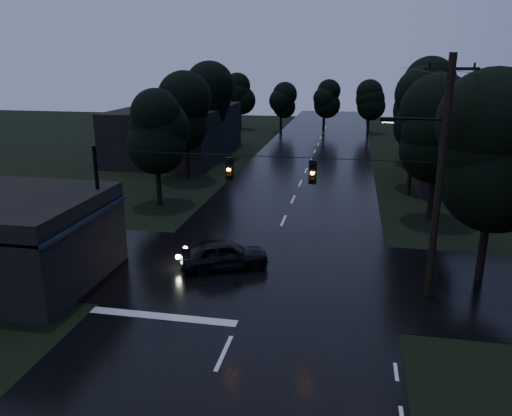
% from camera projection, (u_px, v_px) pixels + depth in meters
% --- Properties ---
extents(main_road, '(12.00, 120.00, 0.02)m').
position_uv_depth(main_road, '(300.00, 184.00, 40.72)').
color(main_road, black).
rests_on(main_road, ground).
extents(cross_street, '(60.00, 9.00, 0.02)m').
position_uv_depth(cross_street, '(261.00, 272.00, 23.79)').
color(cross_street, black).
rests_on(cross_street, ground).
extents(building_far_right, '(10.00, 14.00, 4.40)m').
position_uv_depth(building_far_right, '(474.00, 154.00, 41.31)').
color(building_far_right, black).
rests_on(building_far_right, ground).
extents(building_far_left, '(10.00, 16.00, 5.00)m').
position_uv_depth(building_far_left, '(177.00, 132.00, 51.96)').
color(building_far_left, black).
rests_on(building_far_left, ground).
extents(utility_pole_main, '(3.50, 0.30, 10.00)m').
position_uv_depth(utility_pole_main, '(438.00, 176.00, 20.00)').
color(utility_pole_main, black).
rests_on(utility_pole_main, ground).
extents(utility_pole_far, '(2.00, 0.30, 7.50)m').
position_uv_depth(utility_pole_far, '(413.00, 143.00, 36.22)').
color(utility_pole_far, black).
rests_on(utility_pole_far, ground).
extents(anchor_pole_left, '(0.18, 0.18, 6.00)m').
position_uv_depth(anchor_pole_left, '(100.00, 209.00, 23.35)').
color(anchor_pole_left, black).
rests_on(anchor_pole_left, ground).
extents(span_signals, '(15.00, 0.37, 1.12)m').
position_uv_depth(span_signals, '(269.00, 169.00, 21.24)').
color(span_signals, black).
rests_on(span_signals, ground).
extents(tree_corner_near, '(4.48, 4.48, 9.44)m').
position_uv_depth(tree_corner_near, '(496.00, 151.00, 21.20)').
color(tree_corner_near, black).
rests_on(tree_corner_near, ground).
extents(tree_left_a, '(3.92, 3.92, 8.26)m').
position_uv_depth(tree_left_a, '(156.00, 129.00, 33.33)').
color(tree_left_a, black).
rests_on(tree_left_a, ground).
extents(tree_left_b, '(4.20, 4.20, 8.85)m').
position_uv_depth(tree_left_b, '(185.00, 112.00, 40.86)').
color(tree_left_b, black).
rests_on(tree_left_b, ground).
extents(tree_left_c, '(4.48, 4.48, 9.44)m').
position_uv_depth(tree_left_c, '(212.00, 98.00, 50.27)').
color(tree_left_c, black).
rests_on(tree_left_c, ground).
extents(tree_right_a, '(4.20, 4.20, 8.85)m').
position_uv_depth(tree_right_a, '(438.00, 131.00, 29.95)').
color(tree_right_a, black).
rests_on(tree_right_a, ground).
extents(tree_right_b, '(4.48, 4.48, 9.44)m').
position_uv_depth(tree_right_b, '(430.00, 112.00, 37.26)').
color(tree_right_b, black).
rests_on(tree_right_b, ground).
extents(tree_right_c, '(4.76, 4.76, 10.03)m').
position_uv_depth(tree_right_c, '(422.00, 97.00, 46.45)').
color(tree_right_c, black).
rests_on(tree_right_c, ground).
extents(car, '(4.57, 3.23, 1.45)m').
position_uv_depth(car, '(224.00, 254.00, 24.04)').
color(car, black).
rests_on(car, ground).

